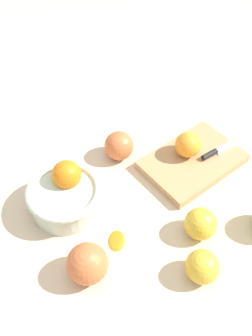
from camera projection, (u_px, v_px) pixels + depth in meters
The scene contains 10 objects.
ground_plane at pixel (155, 200), 0.86m from camera, with size 2.40×2.40×0.00m, color beige.
bowl at pixel (65, 194), 0.82m from camera, with size 0.17×0.17×0.11m.
cutting_board at pixel (192, 162), 0.92m from camera, with size 0.24×0.16×0.02m, color tan.
orange_on_board at pixel (188, 145), 0.90m from camera, with size 0.06×0.06×0.06m, color orange.
knife at pixel (219, 150), 0.93m from camera, with size 0.16×0.03×0.01m.
apple_front_center at pixel (201, 224), 0.77m from camera, with size 0.07×0.07×0.07m, color gold.
apple_front_left at pixel (202, 267), 0.71m from camera, with size 0.07×0.07×0.07m, color gold.
apple_front_left_2 at pixel (87, 264), 0.71m from camera, with size 0.08×0.08×0.08m, color #CC6638.
apple_back_center at pixel (119, 146), 0.92m from camera, with size 0.07×0.07×0.07m, color #CC6638.
citrus_peel at pixel (116, 240), 0.78m from camera, with size 0.05×0.04×0.01m, color orange.
Camera 1 is at (-0.36, -0.35, 0.70)m, focal length 39.05 mm.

